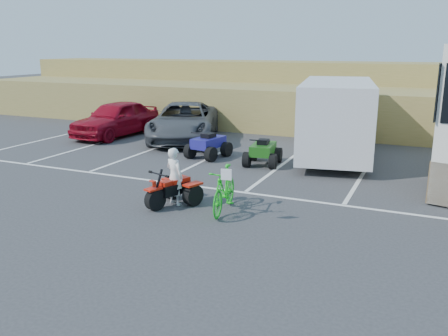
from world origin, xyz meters
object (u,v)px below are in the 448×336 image
at_px(rider, 174,176).
at_px(quad_atv_green, 263,164).
at_px(red_trike_atv, 171,205).
at_px(red_car, 116,118).
at_px(grey_pickup, 184,122).
at_px(cargo_trailer, 336,117).
at_px(green_dirt_bike, 224,189).
at_px(quad_atv_blue, 209,157).

height_order(rider, quad_atv_green, rider).
xyz_separation_m(red_trike_atv, red_car, (-7.14, 7.46, 0.79)).
distance_m(red_trike_atv, quad_atv_green, 5.07).
height_order(grey_pickup, cargo_trailer, cargo_trailer).
height_order(green_dirt_bike, cargo_trailer, cargo_trailer).
distance_m(red_car, quad_atv_blue, 6.14).
bearing_deg(quad_atv_blue, green_dirt_bike, -51.10).
height_order(rider, grey_pickup, grey_pickup).
height_order(quad_atv_blue, quad_atv_green, quad_atv_blue).
relative_size(red_trike_atv, rider, 0.97).
xyz_separation_m(rider, quad_atv_blue, (-1.52, 5.11, -0.74)).
xyz_separation_m(green_dirt_bike, red_car, (-8.57, 7.32, 0.23)).
distance_m(grey_pickup, quad_atv_green, 5.48).
bearing_deg(grey_pickup, cargo_trailer, -28.44).
xyz_separation_m(red_trike_atv, quad_atv_blue, (-1.47, 5.26, 0.00)).
bearing_deg(red_trike_atv, quad_atv_green, 101.10).
relative_size(red_trike_atv, red_car, 0.31).
bearing_deg(quad_atv_green, green_dirt_bike, -89.10).
height_order(rider, quad_atv_blue, rider).
relative_size(cargo_trailer, quad_atv_blue, 4.08).
relative_size(red_car, cargo_trailer, 0.75).
bearing_deg(red_trike_atv, red_car, 152.80).
relative_size(grey_pickup, cargo_trailer, 0.92).
bearing_deg(green_dirt_bike, rider, 171.55).
height_order(green_dirt_bike, quad_atv_green, green_dirt_bike).
relative_size(rider, green_dirt_bike, 0.79).
bearing_deg(grey_pickup, quad_atv_green, -52.89).
relative_size(rider, quad_atv_green, 0.99).
distance_m(quad_atv_blue, quad_atv_green, 2.18).
distance_m(grey_pickup, quad_atv_blue, 3.67).
bearing_deg(red_trike_atv, grey_pickup, 135.30).
height_order(red_car, quad_atv_blue, red_car).
relative_size(quad_atv_blue, quad_atv_green, 1.02).
xyz_separation_m(rider, quad_atv_green, (0.65, 4.88, -0.74)).
bearing_deg(grey_pickup, rider, -83.95).
distance_m(red_car, quad_atv_green, 8.25).
distance_m(cargo_trailer, quad_atv_blue, 4.78).
bearing_deg(cargo_trailer, grey_pickup, 162.35).
bearing_deg(cargo_trailer, red_trike_atv, -121.31).
bearing_deg(quad_atv_green, quad_atv_blue, 166.39).
relative_size(grey_pickup, quad_atv_blue, 3.74).
bearing_deg(grey_pickup, red_trike_atv, -84.65).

